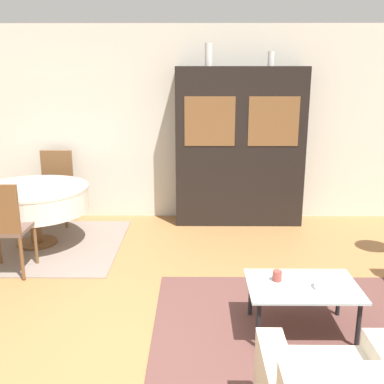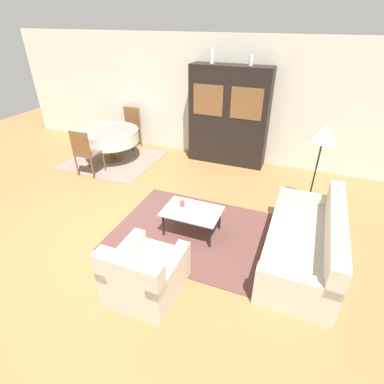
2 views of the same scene
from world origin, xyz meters
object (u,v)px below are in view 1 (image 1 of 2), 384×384
object	(u,v)px
display_cabinet	(239,147)
dining_chair_far	(56,183)
vase_short	(271,59)
bowl	(325,285)
vase_tall	(209,55)
coffee_table	(302,290)
dining_chair_near	(3,223)
dining_table	(33,199)
cup	(277,276)

from	to	relation	value
display_cabinet	dining_chair_far	bearing A→B (deg)	-179.27
display_cabinet	vase_short	size ratio (longest dim) A/B	11.22
display_cabinet	bowl	bearing A→B (deg)	-81.73
vase_tall	coffee_table	bearing A→B (deg)	-76.20
dining_chair_near	bowl	bearing A→B (deg)	-20.05
display_cabinet	dining_table	distance (m)	2.76
coffee_table	cup	xyz separation A→B (m)	(-0.19, 0.07, 0.08)
cup	dining_chair_far	bearing A→B (deg)	133.98
dining_chair_far	vase_tall	world-z (taller)	vase_tall
dining_chair_near	display_cabinet	bearing A→B (deg)	35.10
coffee_table	vase_short	bearing A→B (deg)	87.54
dining_chair_far	vase_short	bearing A→B (deg)	-179.34
coffee_table	vase_short	world-z (taller)	vase_short
dining_table	vase_tall	bearing A→B (deg)	23.33
dining_table	bowl	world-z (taller)	dining_table
dining_table	bowl	xyz separation A→B (m)	(2.98, -1.97, -0.14)
coffee_table	cup	size ratio (longest dim) A/B	10.25
dining_chair_near	vase_tall	size ratio (longest dim) A/B	3.42
vase_tall	vase_short	world-z (taller)	vase_tall
dining_table	vase_tall	distance (m)	2.87
dining_chair_far	bowl	xyz separation A→B (m)	(2.98, -2.85, -0.13)
dining_table	dining_chair_near	world-z (taller)	dining_chair_near
bowl	vase_tall	size ratio (longest dim) A/B	0.58
display_cabinet	vase_tall	xyz separation A→B (m)	(-0.43, 0.00, 1.21)
display_cabinet	vase_tall	world-z (taller)	vase_tall
dining_chair_near	vase_short	xyz separation A→B (m)	(2.94, 1.80, 1.66)
vase_tall	bowl	bearing A→B (deg)	-73.54
dining_chair_far	cup	distance (m)	3.78
coffee_table	dining_chair_far	world-z (taller)	dining_chair_far
vase_tall	vase_short	distance (m)	0.82
dining_chair_near	dining_chair_far	size ratio (longest dim) A/B	1.00
display_cabinet	cup	size ratio (longest dim) A/B	24.82
coffee_table	bowl	distance (m)	0.19
dining_table	dining_chair_near	size ratio (longest dim) A/B	1.32
vase_short	cup	bearing A→B (deg)	-96.54
dining_chair_far	cup	size ratio (longest dim) A/B	11.58
display_cabinet	dining_chair_far	distance (m)	2.61
dining_chair_near	vase_tall	world-z (taller)	vase_tall
dining_chair_far	vase_short	world-z (taller)	vase_short
dining_chair_near	cup	world-z (taller)	dining_chair_near
coffee_table	display_cabinet	bearing A→B (deg)	95.26
dining_table	dining_chair_far	world-z (taller)	dining_chair_far
vase_tall	vase_short	size ratio (longest dim) A/B	1.53
dining_chair_far	bowl	distance (m)	4.13
display_cabinet	cup	world-z (taller)	display_cabinet
display_cabinet	dining_chair_far	world-z (taller)	display_cabinet
vase_tall	cup	bearing A→B (deg)	-79.71
dining_chair_far	vase_tall	distance (m)	2.73
dining_table	vase_short	size ratio (longest dim) A/B	6.92
display_cabinet	vase_short	distance (m)	1.22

